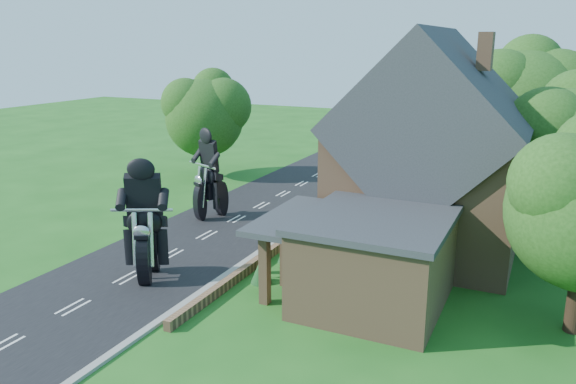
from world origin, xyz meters
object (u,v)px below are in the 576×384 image
at_px(garden_wall, 299,232).
at_px(house, 430,159).
at_px(motorcycle_follow, 211,205).
at_px(motorcycle_lead, 148,261).
at_px(annex, 372,258).

bearing_deg(garden_wall, house, 9.17).
distance_m(garden_wall, motorcycle_follow, 5.77).
bearing_deg(motorcycle_lead, garden_wall, -140.51).
distance_m(garden_wall, motorcycle_lead, 8.41).
xyz_separation_m(annex, motorcycle_follow, (-11.28, 6.40, -1.00)).
bearing_deg(annex, garden_wall, 133.84).
distance_m(house, motorcycle_follow, 12.43).
bearing_deg(motorcycle_follow, house, -155.86).
bearing_deg(annex, motorcycle_follow, 150.41).
relative_size(garden_wall, house, 2.15).
relative_size(house, motorcycle_follow, 6.22).
height_order(garden_wall, house, house).
height_order(annex, motorcycle_lead, annex).
bearing_deg(garden_wall, annex, -46.16).
bearing_deg(house, motorcycle_follow, -178.09).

